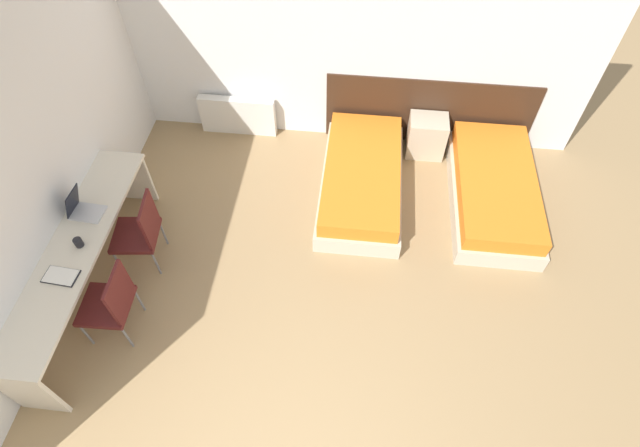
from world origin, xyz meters
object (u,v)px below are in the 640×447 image
object	(u,v)px
bed_near_door	(493,190)
chair_near_laptop	(140,231)
chair_near_notebook	(111,302)
laptop	(83,209)
bed_near_window	(362,179)
nightstand	(426,136)

from	to	relation	value
bed_near_door	chair_near_laptop	size ratio (longest dim) A/B	2.09
chair_near_notebook	laptop	bearing A→B (deg)	118.92
bed_near_window	chair_near_notebook	world-z (taller)	chair_near_notebook
nightstand	laptop	world-z (taller)	laptop
nightstand	chair_near_laptop	xyz separation A→B (m)	(-3.03, -2.05, 0.23)
chair_near_laptop	laptop	distance (m)	0.59
chair_near_notebook	chair_near_laptop	bearing A→B (deg)	87.88
nightstand	bed_near_window	bearing A→B (deg)	-134.66
bed_near_window	nightstand	bearing A→B (deg)	45.34
chair_near_laptop	chair_near_notebook	world-z (taller)	same
nightstand	chair_near_laptop	bearing A→B (deg)	-145.92
bed_near_window	laptop	size ratio (longest dim) A/B	5.90
chair_near_laptop	bed_near_door	bearing A→B (deg)	11.75
bed_near_door	laptop	size ratio (longest dim) A/B	5.90
bed_near_window	laptop	xyz separation A→B (m)	(-2.75, -1.27, 0.61)
bed_near_door	chair_near_notebook	xyz separation A→B (m)	(-3.82, -2.10, 0.30)
chair_near_laptop	laptop	world-z (taller)	laptop
bed_near_door	laptop	distance (m)	4.54
bed_near_door	chair_near_notebook	distance (m)	4.37
bed_near_door	chair_near_laptop	bearing A→B (deg)	-161.77
nightstand	chair_near_laptop	distance (m)	3.67
nightstand	laptop	distance (m)	4.13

